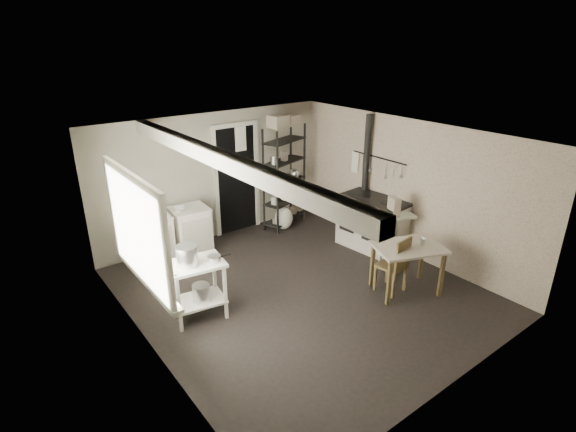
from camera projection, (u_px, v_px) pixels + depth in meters
floor at (300, 290)px, 6.68m from camera, size 5.00×5.00×0.00m
ceiling at (302, 137)px, 5.81m from camera, size 5.00×5.00×0.00m
wall_back at (214, 177)px, 8.09m from camera, size 4.50×0.02×2.30m
wall_front at (461, 297)px, 4.40m from camera, size 4.50×0.02×2.30m
wall_left at (143, 266)px, 4.98m from camera, size 0.02×5.00×2.30m
wall_right at (406, 188)px, 7.51m from camera, size 0.02×5.00×2.30m
window at (136, 231)px, 5.01m from camera, size 0.12×1.76×1.28m
doorway at (237, 181)px, 8.37m from camera, size 0.96×0.10×2.08m
ceiling_beam at (221, 159)px, 5.17m from camera, size 0.18×5.00×0.18m
wallpaper_panel at (405, 188)px, 7.50m from camera, size 0.01×5.00×2.30m
utensil_rail at (378, 158)px, 7.76m from camera, size 0.06×1.20×0.44m
prep_table at (198, 291)px, 5.92m from camera, size 0.79×0.62×0.82m
stockpot at (187, 257)px, 5.65m from camera, size 0.33×0.33×0.29m
saucepan at (214, 259)px, 5.79m from camera, size 0.21×0.21×0.10m
bucket at (201, 293)px, 5.89m from camera, size 0.30×0.30×0.25m
base_cabinets at (172, 234)px, 7.43m from camera, size 1.35×0.67×0.86m
mixing_bowl at (179, 205)px, 7.30m from camera, size 0.34×0.34×0.07m
counter_cup at (153, 212)px, 6.96m from camera, size 0.15×0.15×0.10m
shelf_rack at (284, 179)px, 8.62m from camera, size 1.00×0.63×1.97m
shelf_jar at (274, 161)px, 8.31m from camera, size 0.11×0.11×0.18m
storage_box_a at (278, 125)px, 8.09m from camera, size 0.35×0.32×0.22m
storage_box_b at (290, 124)px, 8.34m from camera, size 0.35×0.34×0.19m
stove at (373, 225)px, 7.86m from camera, size 0.76×1.23×0.92m
stovepipe at (367, 154)px, 7.88m from camera, size 0.14×0.14×1.41m
side_ledge at (396, 238)px, 7.37m from camera, size 0.61×0.45×0.84m
oats_box at (394, 205)px, 7.15m from camera, size 0.18×0.23×0.31m
work_table at (406, 268)px, 6.54m from camera, size 1.14×0.98×0.73m
table_cup at (422, 239)px, 6.45m from camera, size 0.13×0.13×0.09m
chair at (392, 261)px, 6.51m from camera, size 0.41×0.42×0.88m
flour_sack at (284, 218)px, 8.68m from camera, size 0.39×0.34×0.45m
floor_crock at (389, 264)px, 7.28m from camera, size 0.15×0.15×0.16m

